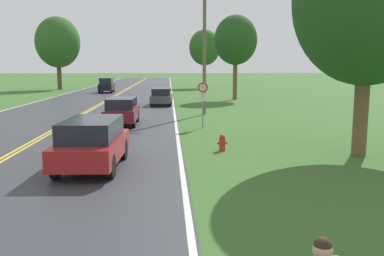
% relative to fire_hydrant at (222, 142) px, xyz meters
% --- Properties ---
extents(fire_hydrant, '(0.41, 0.25, 0.69)m').
position_rel_fire_hydrant_xyz_m(fire_hydrant, '(0.00, 0.00, 0.00)').
color(fire_hydrant, red).
rests_on(fire_hydrant, ground).
extents(traffic_sign, '(0.60, 0.10, 2.57)m').
position_rel_fire_hydrant_xyz_m(traffic_sign, '(-0.28, 6.22, 1.59)').
color(traffic_sign, gray).
rests_on(traffic_sign, ground).
extents(utility_pole_midground, '(1.80, 0.24, 9.35)m').
position_rel_fire_hydrant_xyz_m(utility_pole_midground, '(0.35, 12.53, 4.49)').
color(utility_pole_midground, brown).
rests_on(utility_pole_midground, ground).
extents(tree_left_verge, '(4.38, 4.38, 8.59)m').
position_rel_fire_hydrant_xyz_m(tree_left_verge, '(4.70, 25.58, 5.69)').
color(tree_left_verge, brown).
rests_on(tree_left_verge, ground).
extents(tree_behind_sign, '(6.36, 6.36, 10.53)m').
position_rel_fire_hydrant_xyz_m(tree_behind_sign, '(-18.19, 44.87, 6.49)').
color(tree_behind_sign, brown).
rests_on(tree_behind_sign, ground).
extents(tree_mid_treeline, '(5.51, 5.51, 9.05)m').
position_rel_fire_hydrant_xyz_m(tree_mid_treeline, '(5.20, -1.18, 5.51)').
color(tree_mid_treeline, brown).
rests_on(tree_mid_treeline, ground).
extents(tree_right_cluster, '(4.89, 4.89, 9.17)m').
position_rel_fire_hydrant_xyz_m(tree_right_cluster, '(3.59, 48.82, 5.97)').
color(tree_right_cluster, brown).
rests_on(tree_right_cluster, ground).
extents(car_red_suv_approaching, '(2.08, 4.34, 1.68)m').
position_rel_fire_hydrant_xyz_m(car_red_suv_approaching, '(-4.79, -2.62, 0.56)').
color(car_red_suv_approaching, black).
rests_on(car_red_suv_approaching, ground).
extents(car_maroon_suv_mid_near, '(1.80, 4.18, 1.60)m').
position_rel_fire_hydrant_xyz_m(car_maroon_suv_mid_near, '(-4.95, 7.76, 0.52)').
color(car_maroon_suv_mid_near, black).
rests_on(car_maroon_suv_mid_near, ground).
extents(car_dark_grey_hatchback_mid_far, '(1.97, 4.11, 1.51)m').
position_rel_fire_hydrant_xyz_m(car_dark_grey_hatchback_mid_far, '(-2.79, 19.81, 0.47)').
color(car_dark_grey_hatchback_mid_far, black).
rests_on(car_dark_grey_hatchback_mid_far, ground).
extents(car_black_suv_receding, '(1.80, 3.96, 1.93)m').
position_rel_fire_hydrant_xyz_m(car_black_suv_receding, '(-10.22, 37.29, 0.66)').
color(car_black_suv_receding, black).
rests_on(car_black_suv_receding, ground).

